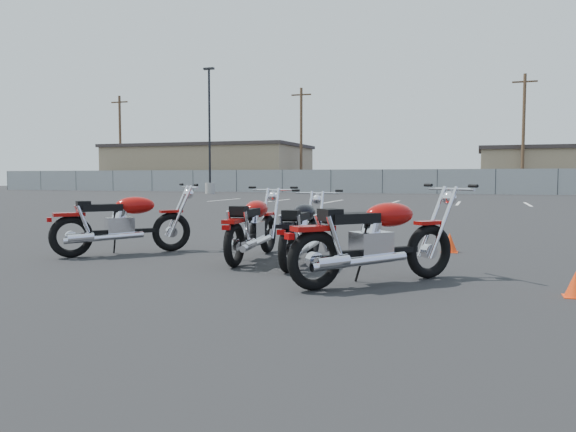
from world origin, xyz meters
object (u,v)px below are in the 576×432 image
(motorcycle_third_red, at_px, (253,227))
(motorcycle_rear_red, at_px, (375,239))
(motorcycle_front_red, at_px, (123,223))
(motorcycle_second_black, at_px, (302,231))

(motorcycle_third_red, relative_size, motorcycle_rear_red, 1.11)
(motorcycle_front_red, xyz_separation_m, motorcycle_third_red, (2.17, 0.15, -0.02))
(motorcycle_front_red, xyz_separation_m, motorcycle_rear_red, (4.24, -1.18, 0.01))
(motorcycle_second_black, xyz_separation_m, motorcycle_third_red, (-0.82, 0.19, 0.02))
(motorcycle_rear_red, bearing_deg, motorcycle_third_red, 147.18)
(motorcycle_second_black, bearing_deg, motorcycle_rear_red, -42.61)
(motorcycle_front_red, relative_size, motorcycle_second_black, 0.93)
(motorcycle_third_red, distance_m, motorcycle_rear_red, 2.45)
(motorcycle_front_red, distance_m, motorcycle_second_black, 3.00)
(motorcycle_second_black, height_order, motorcycle_rear_red, motorcycle_rear_red)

